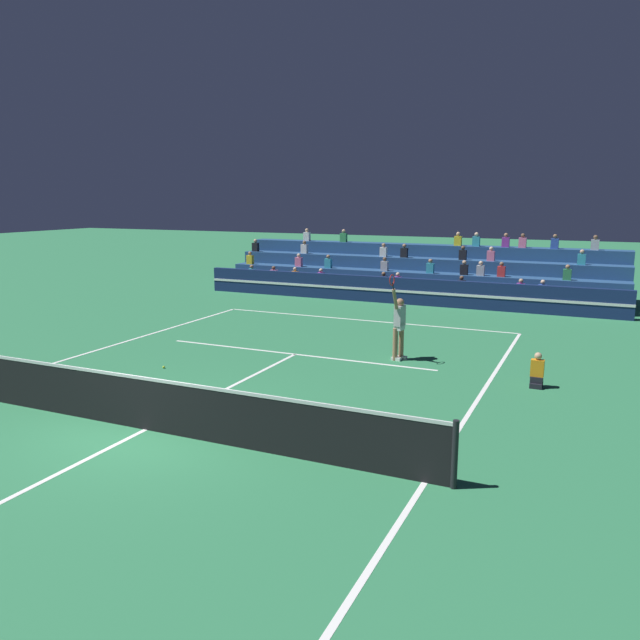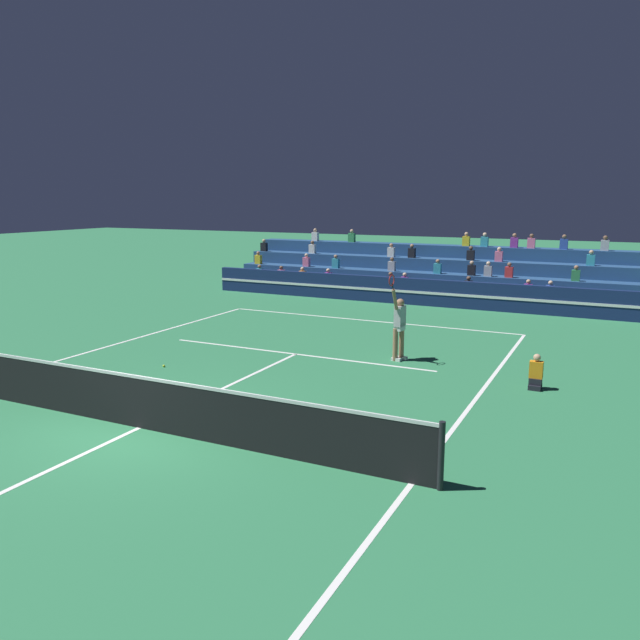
{
  "view_description": "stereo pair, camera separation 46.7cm",
  "coord_description": "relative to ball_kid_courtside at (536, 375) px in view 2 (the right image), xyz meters",
  "views": [
    {
      "loc": [
        7.76,
        -8.97,
        4.41
      ],
      "look_at": [
        0.86,
        6.25,
        1.1
      ],
      "focal_mm": 35.0,
      "sensor_mm": 36.0,
      "label": 1
    },
    {
      "loc": [
        8.18,
        -8.77,
        4.41
      ],
      "look_at": [
        0.86,
        6.25,
        1.1
      ],
      "focal_mm": 35.0,
      "sensor_mm": 36.0,
      "label": 2
    }
  ],
  "objects": [
    {
      "name": "tennis_ball",
      "position": [
        -9.05,
        -2.29,
        -0.3
      ],
      "size": [
        0.07,
        0.07,
        0.07
      ],
      "primitive_type": "sphere",
      "color": "#C6DB33",
      "rests_on": "ground"
    },
    {
      "name": "ball_kid_courtside",
      "position": [
        0.0,
        0.0,
        0.0
      ],
      "size": [
        0.3,
        0.36,
        0.84
      ],
      "color": "black",
      "rests_on": "ground"
    },
    {
      "name": "tennis_net",
      "position": [
        -6.58,
        -5.97,
        0.21
      ],
      "size": [
        12.0,
        0.1,
        1.1
      ],
      "color": "black",
      "rests_on": "ground"
    },
    {
      "name": "tennis_player",
      "position": [
        -3.72,
        1.09,
        0.66
      ],
      "size": [
        0.38,
        1.04,
        2.47
      ],
      "color": "#9E7051",
      "rests_on": "ground"
    },
    {
      "name": "court_lines",
      "position": [
        -6.58,
        -5.97,
        -0.33
      ],
      "size": [
        11.1,
        23.9,
        0.01
      ],
      "color": "white",
      "rests_on": "ground"
    },
    {
      "name": "sponsor_banner_wall",
      "position": [
        -6.58,
        9.94,
        0.22
      ],
      "size": [
        18.0,
        0.26,
        1.1
      ],
      "color": "navy",
      "rests_on": "ground"
    },
    {
      "name": "bleacher_stand",
      "position": [
        -6.58,
        13.1,
        0.5
      ],
      "size": [
        17.96,
        3.8,
        2.83
      ],
      "color": "navy",
      "rests_on": "ground"
    },
    {
      "name": "ground_plane",
      "position": [
        -6.58,
        -5.97,
        -0.33
      ],
      "size": [
        120.0,
        120.0,
        0.0
      ],
      "primitive_type": "plane",
      "color": "#2D7A4C"
    }
  ]
}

